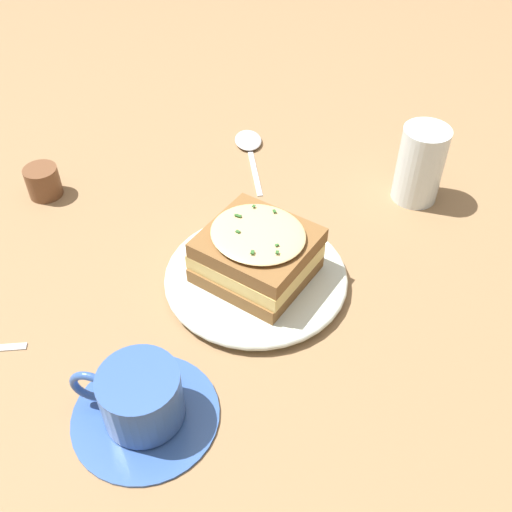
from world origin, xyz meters
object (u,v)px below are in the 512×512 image
(spoon, at_px, (249,144))
(water_glass, at_px, (420,165))
(teacup_with_saucer, at_px, (141,400))
(dinner_plate, at_px, (256,277))
(condiment_pot, at_px, (45,181))
(sandwich, at_px, (257,253))

(spoon, bearing_deg, water_glass, -35.93)
(teacup_with_saucer, bearing_deg, spoon, -89.60)
(dinner_plate, bearing_deg, teacup_with_saucer, 86.72)
(spoon, bearing_deg, condiment_pot, -164.95)
(water_glass, height_order, spoon, water_glass)
(sandwich, bearing_deg, dinner_plate, 67.46)
(dinner_plate, distance_m, teacup_with_saucer, 0.22)
(dinner_plate, bearing_deg, water_glass, -114.80)
(condiment_pot, bearing_deg, teacup_with_saucer, 145.41)
(sandwich, xyz_separation_m, teacup_with_saucer, (0.01, 0.22, -0.02))
(sandwich, relative_size, water_glass, 1.23)
(dinner_plate, height_order, spoon, dinner_plate)
(teacup_with_saucer, xyz_separation_m, water_glass, (-0.13, -0.48, 0.03))
(condiment_pot, bearing_deg, water_glass, -152.78)
(sandwich, distance_m, water_glass, 0.29)
(condiment_pot, bearing_deg, spoon, -129.36)
(water_glass, bearing_deg, spoon, -0.35)
(dinner_plate, relative_size, water_glass, 2.02)
(sandwich, relative_size, spoon, 0.90)
(sandwich, height_order, condiment_pot, sandwich)
(teacup_with_saucer, height_order, water_glass, water_glass)
(sandwich, bearing_deg, spoon, -59.62)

